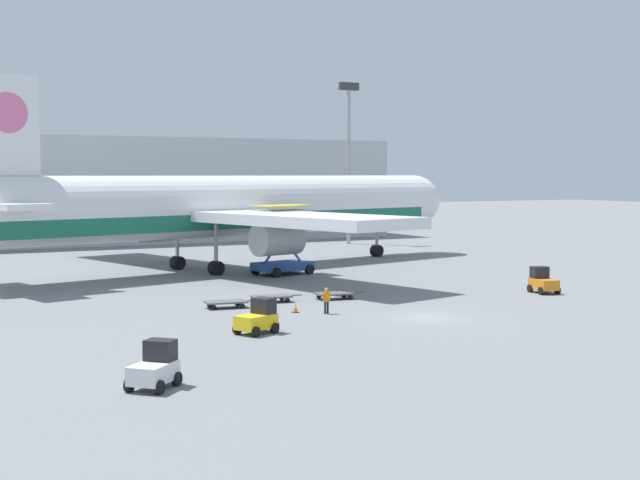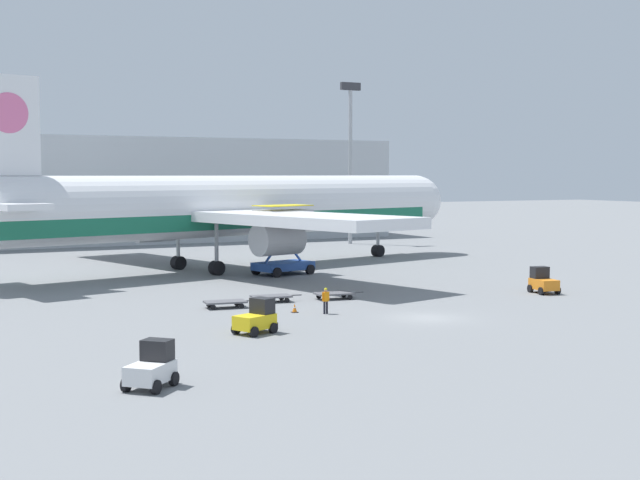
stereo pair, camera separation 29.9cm
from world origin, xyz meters
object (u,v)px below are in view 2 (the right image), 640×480
Objects in this scene: baggage_tug_mid at (543,282)px; baggage_tug_far at (152,367)px; baggage_dolly_third at (335,294)px; baggage_dolly_lead at (225,302)px; light_mast at (350,150)px; scissor_lift_loader at (283,249)px; ground_crew_near at (326,299)px; baggage_dolly_second at (271,297)px; airplane_main at (226,209)px; traffic_cone_near at (295,308)px; baggage_tug_foreground at (257,318)px.

baggage_tug_far is (-35.45, -16.20, 0.00)m from baggage_tug_mid.
baggage_dolly_lead is at bearing -170.21° from baggage_dolly_third.
scissor_lift_loader is at bearing -128.29° from light_mast.
baggage_tug_far is at bearing -144.47° from ground_crew_near.
scissor_lift_loader is at bearing 69.71° from baggage_dolly_second.
ground_crew_near is (-3.93, -28.41, -4.83)m from airplane_main.
traffic_cone_near is (-1.57, 1.44, -0.73)m from ground_crew_near.
baggage_tug_mid is (15.65, -26.85, -4.96)m from airplane_main.
baggage_tug_far is 1.59× the size of ground_crew_near.
scissor_lift_loader is at bearing 85.47° from baggage_dolly_third.
baggage_dolly_second is at bearing 178.79° from baggage_dolly_third.
baggage_tug_foreground is at bearing -122.64° from airplane_main.
baggage_tug_foreground is 13.54m from baggage_tug_far.
light_mast reaches higher than baggage_tug_foreground.
scissor_lift_loader reaches higher than baggage_tug_mid.
baggage_dolly_third is (10.53, 10.39, -0.49)m from baggage_tug_foreground.
baggage_tug_mid is at bearing -20.58° from baggage_tug_far.
light_mast is 36.33× the size of traffic_cone_near.
light_mast is 55.76m from baggage_dolly_second.
light_mast is at bearing 62.21° from baggage_dolly_second.
baggage_dolly_third is 6.50× the size of traffic_cone_near.
baggage_dolly_third is at bearing 50.19° from ground_crew_near.
baggage_dolly_lead is (-8.86, -23.02, -5.45)m from airplane_main.
traffic_cone_near is (-5.30, -4.38, -0.11)m from baggage_dolly_third.
baggage_tug_mid is 0.70× the size of baggage_dolly_third.
scissor_lift_loader reaches higher than baggage_tug_far.
traffic_cone_near is (14.30, 16.07, -0.59)m from baggage_tug_far.
light_mast reaches higher than baggage_tug_mid.
ground_crew_near is at bearing -115.71° from baggage_dolly_third.
ground_crew_near is 2.97× the size of traffic_cone_near.
light_mast is 67.86m from baggage_tug_foreground.
scissor_lift_loader reaches higher than ground_crew_near.
baggage_tug_far is 25.83m from baggage_dolly_second.
ground_crew_near is at bearing 104.51° from baggage_tug_mid.
scissor_lift_loader reaches higher than baggage_dolly_second.
airplane_main is 20.36× the size of baggage_tug_foreground.
baggage_tug_far is (-45.88, -65.90, -11.45)m from light_mast.
airplane_main is at bearing 75.89° from baggage_dolly_lead.
baggage_tug_far reaches higher than ground_crew_near.
ground_crew_near reaches higher than baggage_dolly_lead.
baggage_dolly_lead and baggage_dolly_third have the same top height.
baggage_dolly_second is at bearing -131.84° from scissor_lift_loader.
light_mast is 12.25× the size of ground_crew_near.
airplane_main is at bearing 47.94° from baggage_tug_foreground.
baggage_dolly_third is (4.75, -0.68, 0.00)m from baggage_dolly_second.
light_mast is 58.89m from baggage_dolly_lead.
airplane_main reaches higher than baggage_dolly_third.
baggage_tug_mid is 1.54× the size of ground_crew_near.
light_mast is 53.84m from baggage_dolly_third.
baggage_tug_mid is (26.38, 6.13, 0.00)m from baggage_tug_foreground.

